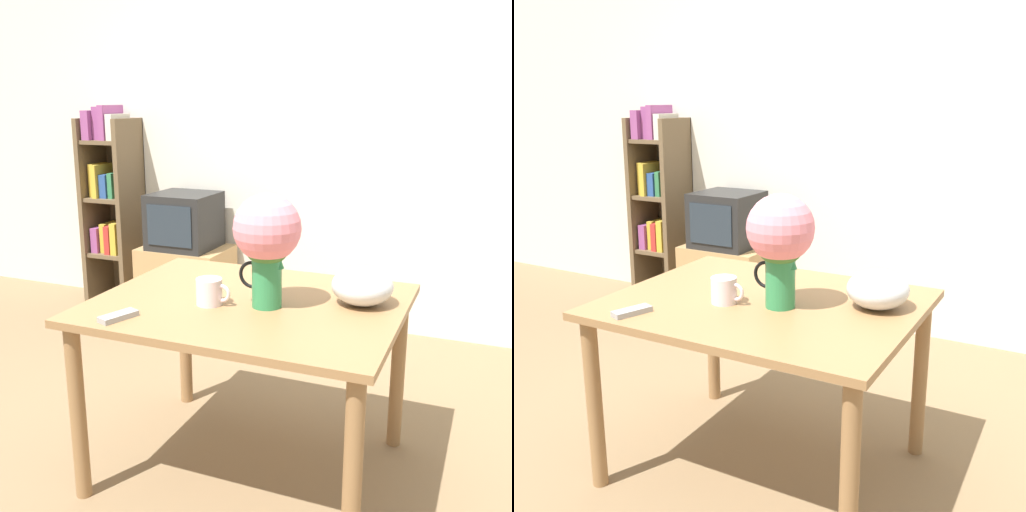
% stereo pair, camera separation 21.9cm
% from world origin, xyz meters
% --- Properties ---
extents(ground_plane, '(12.00, 12.00, 0.00)m').
position_xyz_m(ground_plane, '(0.00, 0.00, 0.00)').
color(ground_plane, '#7F6647').
extents(wall_back, '(8.00, 0.05, 2.60)m').
position_xyz_m(wall_back, '(0.00, 1.85, 1.30)').
color(wall_back, silver).
rests_on(wall_back, ground_plane).
extents(table, '(1.15, 0.93, 0.73)m').
position_xyz_m(table, '(0.11, 0.09, 0.62)').
color(table, olive).
rests_on(table, ground_plane).
extents(flower_vase, '(0.25, 0.25, 0.42)m').
position_xyz_m(flower_vase, '(0.20, 0.05, 0.99)').
color(flower_vase, '#2D844C').
rests_on(flower_vase, table).
extents(coffee_mug, '(0.14, 0.10, 0.10)m').
position_xyz_m(coffee_mug, '(-0.01, -0.01, 0.78)').
color(coffee_mug, silver).
rests_on(coffee_mug, table).
extents(white_bowl, '(0.23, 0.23, 0.14)m').
position_xyz_m(white_bowl, '(0.52, 0.22, 0.80)').
color(white_bowl, silver).
rests_on(white_bowl, table).
extents(remote_control, '(0.10, 0.15, 0.02)m').
position_xyz_m(remote_control, '(-0.23, -0.27, 0.74)').
color(remote_control, '#999999').
rests_on(remote_control, table).
extents(tv_stand, '(0.58, 0.42, 0.50)m').
position_xyz_m(tv_stand, '(-0.99, 1.56, 0.25)').
color(tv_stand, tan).
rests_on(tv_stand, ground_plane).
extents(tv_set, '(0.41, 0.41, 0.37)m').
position_xyz_m(tv_set, '(-0.99, 1.56, 0.69)').
color(tv_set, black).
rests_on(tv_set, tv_stand).
extents(bookshelf, '(0.36, 0.34, 1.44)m').
position_xyz_m(bookshelf, '(-1.65, 1.67, 0.78)').
color(bookshelf, brown).
rests_on(bookshelf, ground_plane).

